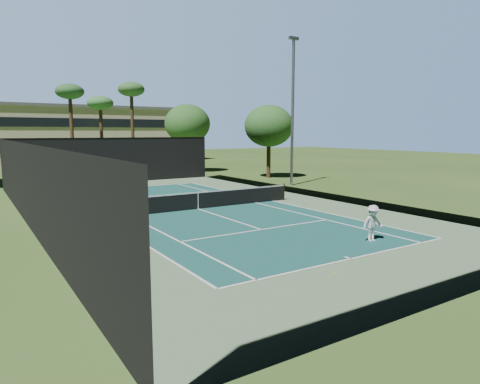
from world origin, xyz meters
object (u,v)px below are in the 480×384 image
object	(u,v)px
tennis_ball_b	(166,207)
park_bench	(99,178)
trash_bin	(103,179)
player	(373,223)
tennis_ball_a	(335,274)
tennis_ball_d	(84,209)
tennis_net	(198,200)
tennis_ball_c	(186,198)

from	to	relation	value
tennis_ball_b	park_bench	xyz separation A→B (m)	(-0.33, 13.88, 0.52)
trash_bin	tennis_ball_b	bearing A→B (deg)	-89.96
player	tennis_ball_b	bearing A→B (deg)	119.67
tennis_ball_a	tennis_ball_b	bearing A→B (deg)	88.74
tennis_ball_a	tennis_ball_d	size ratio (longest dim) A/B	0.84
tennis_net	tennis_ball_b	bearing A→B (deg)	132.38
tennis_ball_a	park_bench	world-z (taller)	park_bench
tennis_ball_c	tennis_ball_b	bearing A→B (deg)	-135.78
tennis_net	tennis_ball_a	size ratio (longest dim) A/B	201.11
tennis_ball_b	trash_bin	size ratio (longest dim) A/B	0.07
tennis_ball_d	park_bench	xyz separation A→B (m)	(3.99, 11.87, 0.51)
tennis_ball_a	tennis_ball_d	xyz separation A→B (m)	(-4.00, 16.30, 0.01)
tennis_ball_c	tennis_net	bearing A→B (deg)	-106.08
tennis_net	tennis_ball_c	size ratio (longest dim) A/B	185.70
tennis_ball_a	tennis_ball_c	world-z (taller)	tennis_ball_c
tennis_ball_d	tennis_net	bearing A→B (deg)	-31.79
tennis_ball_c	tennis_ball_a	bearing A→B (deg)	-99.63
tennis_ball_d	tennis_ball_b	bearing A→B (deg)	-25.06
tennis_ball_d	player	bearing A→B (deg)	-59.22
player	park_bench	bearing A→B (deg)	110.65
tennis_net	trash_bin	distance (m)	15.45
tennis_ball_d	park_bench	world-z (taller)	park_bench
tennis_ball_c	park_bench	distance (m)	11.79
player	trash_bin	bearing A→B (deg)	109.96
park_bench	player	bearing A→B (deg)	-80.38
tennis_ball_d	tennis_ball_a	bearing A→B (deg)	-76.20
tennis_ball_d	park_bench	size ratio (longest dim) A/B	0.05
tennis_ball_c	trash_bin	distance (m)	11.71
tennis_net	tennis_ball_b	xyz separation A→B (m)	(-1.38, 1.51, -0.53)
tennis_ball_d	tennis_ball_c	bearing A→B (deg)	3.65
tennis_net	trash_bin	bearing A→B (deg)	95.16
tennis_ball_a	trash_bin	xyz separation A→B (m)	(0.31, 28.15, 0.45)
player	tennis_ball_a	world-z (taller)	player
tennis_ball_b	tennis_ball_d	bearing A→B (deg)	154.94
tennis_ball_c	tennis_ball_d	size ratio (longest dim) A/B	0.91
tennis_ball_c	player	bearing A→B (deg)	-83.94
tennis_net	player	world-z (taller)	player
tennis_ball_b	park_bench	size ratio (longest dim) A/B	0.04
tennis_ball_a	tennis_ball_b	size ratio (longest dim) A/B	1.04
tennis_ball_a	trash_bin	bearing A→B (deg)	89.38
tennis_net	tennis_ball_b	distance (m)	2.11
tennis_ball_a	park_bench	size ratio (longest dim) A/B	0.04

